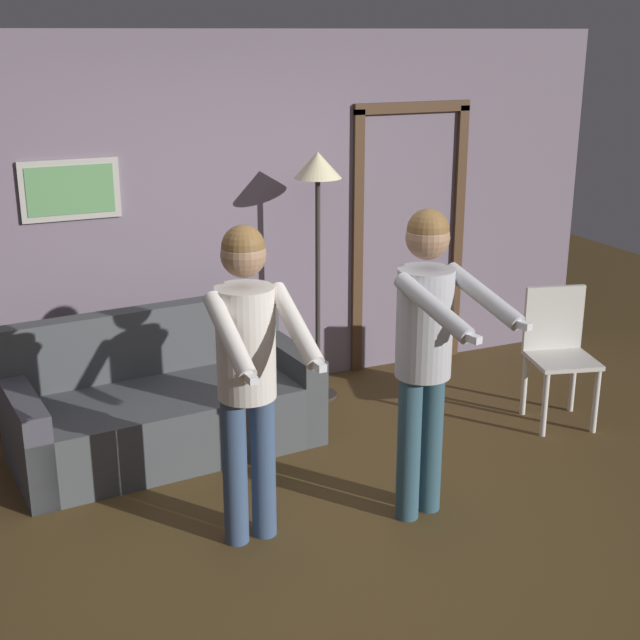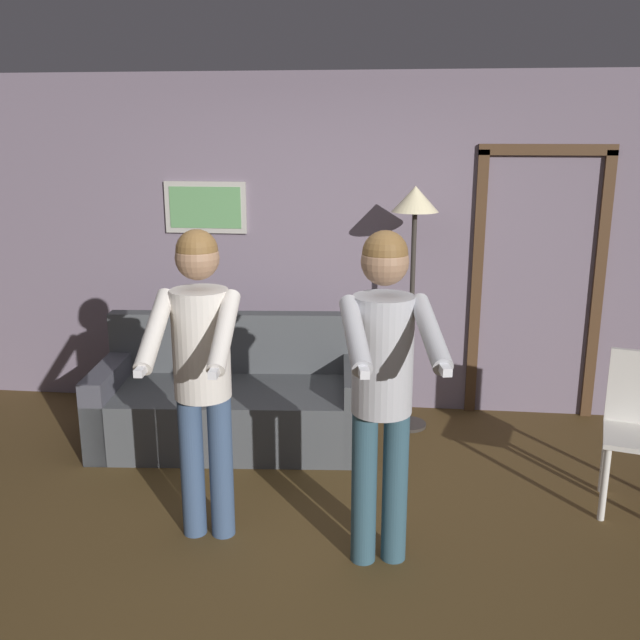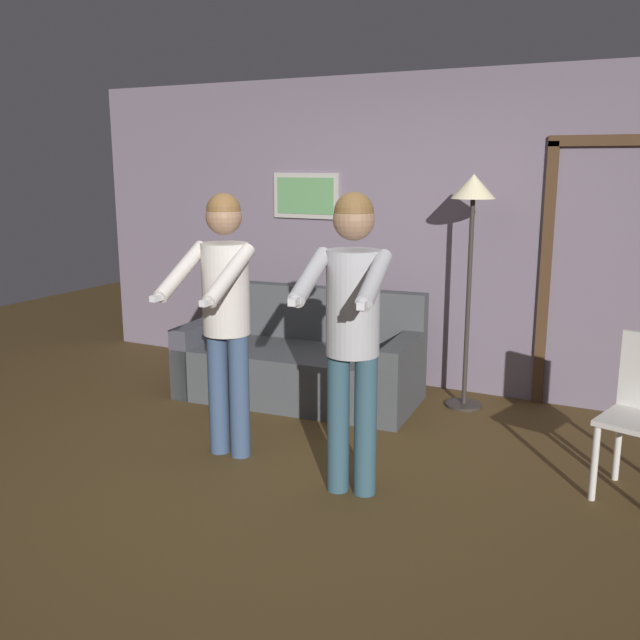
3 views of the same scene
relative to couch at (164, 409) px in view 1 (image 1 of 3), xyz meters
name	(u,v)px [view 1 (image 1 of 3)]	position (x,y,z in m)	size (l,w,h in m)	color
ground_plane	(340,533)	(0.60, -1.39, -0.28)	(12.00, 12.00, 0.00)	#513C1D
back_wall_assembly	(212,221)	(0.61, 0.80, 1.02)	(6.40, 0.10, 2.60)	slate
couch	(164,409)	(0.00, 0.00, 0.00)	(1.97, 1.01, 0.87)	#46494B
torchiere_lamp	(318,195)	(1.25, 0.38, 1.22)	(0.33, 0.33, 1.80)	#332D28
person_standing_left	(248,358)	(0.14, -1.25, 0.75)	(0.45, 0.68, 1.70)	#3A5072
person_standing_right	(427,337)	(1.09, -1.40, 0.78)	(0.52, 0.74, 1.73)	#315261
dining_chair_distant	(558,347)	(2.60, -0.64, 0.25)	(0.51, 0.51, 0.93)	silver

